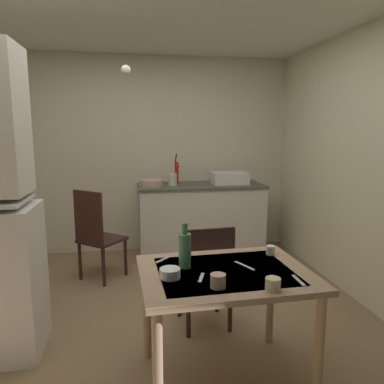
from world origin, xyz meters
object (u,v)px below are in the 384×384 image
at_px(hand_pump, 177,171).
at_px(chair_by_counter, 97,234).
at_px(chair_far_side, 206,272).
at_px(sink_basin, 229,178).
at_px(dining_table, 225,286).
at_px(glass_bottle, 185,249).
at_px(serving_bowl_wide, 170,273).
at_px(mixing_bowl_counter, 151,183).
at_px(mug_dark, 273,284).

height_order(hand_pump, chair_by_counter, hand_pump).
bearing_deg(chair_far_side, sink_basin, 69.57).
distance_m(dining_table, chair_by_counter, 2.01).
relative_size(chair_far_side, glass_bottle, 3.00).
height_order(sink_basin, serving_bowl_wide, sink_basin).
bearing_deg(chair_by_counter, serving_bowl_wide, -72.41).
bearing_deg(chair_far_side, serving_bowl_wide, -117.55).
bearing_deg(mixing_bowl_counter, mug_dark, -79.48).
bearing_deg(chair_far_side, hand_pump, 90.04).
relative_size(sink_basin, hand_pump, 1.13).
distance_m(sink_basin, serving_bowl_wide, 2.69).
height_order(sink_basin, hand_pump, hand_pump).
bearing_deg(chair_by_counter, hand_pump, 36.33).
distance_m(dining_table, glass_bottle, 0.33).
xyz_separation_m(mixing_bowl_counter, chair_far_side, (0.33, -1.73, -0.48)).
xyz_separation_m(hand_pump, chair_far_side, (0.00, -1.83, -0.61)).
xyz_separation_m(sink_basin, mug_dark, (-0.49, -2.74, -0.22)).
bearing_deg(serving_bowl_wide, chair_by_counter, 107.59).
distance_m(mixing_bowl_counter, serving_bowl_wide, 2.43).
distance_m(sink_basin, hand_pump, 0.67).
relative_size(dining_table, glass_bottle, 3.73).
distance_m(hand_pump, mug_dark, 2.80).
relative_size(dining_table, serving_bowl_wide, 8.76).
height_order(mixing_bowl_counter, glass_bottle, glass_bottle).
distance_m(mug_dark, glass_bottle, 0.60).
distance_m(chair_by_counter, glass_bottle, 1.85).
xyz_separation_m(chair_by_counter, glass_bottle, (0.69, -1.68, 0.35)).
height_order(mixing_bowl_counter, serving_bowl_wide, mixing_bowl_counter).
bearing_deg(dining_table, glass_bottle, 157.19).
xyz_separation_m(hand_pump, mixing_bowl_counter, (-0.33, -0.10, -0.13)).
relative_size(mixing_bowl_counter, chair_far_side, 0.32).
xyz_separation_m(dining_table, chair_by_counter, (-0.93, 1.78, -0.13)).
relative_size(chair_by_counter, glass_bottle, 3.41).
bearing_deg(chair_by_counter, mixing_bowl_counter, 44.24).
bearing_deg(glass_bottle, chair_by_counter, 112.38).
height_order(sink_basin, glass_bottle, sink_basin).
bearing_deg(serving_bowl_wide, glass_bottle, 53.87).
height_order(sink_basin, chair_far_side, sink_basin).
height_order(chair_by_counter, serving_bowl_wide, chair_by_counter).
distance_m(sink_basin, mug_dark, 2.79).
relative_size(hand_pump, mug_dark, 4.70).
bearing_deg(sink_basin, hand_pump, 176.12).
relative_size(sink_basin, dining_table, 0.41).
bearing_deg(hand_pump, glass_bottle, -95.96).
distance_m(chair_far_side, glass_bottle, 0.70).
bearing_deg(hand_pump, serving_bowl_wide, -98.09).
xyz_separation_m(dining_table, glass_bottle, (-0.24, 0.10, 0.22)).
relative_size(mixing_bowl_counter, chair_by_counter, 0.29).
xyz_separation_m(serving_bowl_wide, mug_dark, (0.53, -0.26, 0.01)).
bearing_deg(dining_table, chair_far_side, 88.87).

